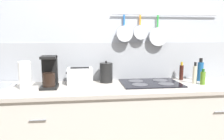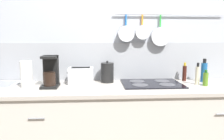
{
  "view_description": "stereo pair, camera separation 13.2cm",
  "coord_description": "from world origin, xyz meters",
  "px_view_note": "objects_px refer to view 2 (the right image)",
  "views": [
    {
      "loc": [
        -0.43,
        -2.14,
        1.45
      ],
      "look_at": [
        -0.16,
        0.0,
        1.11
      ],
      "focal_mm": 35.0,
      "sensor_mm": 36.0,
      "label": 1
    },
    {
      "loc": [
        -0.3,
        -2.15,
        1.45
      ],
      "look_at": [
        -0.16,
        0.0,
        1.11
      ],
      "focal_mm": 35.0,
      "sensor_mm": 36.0,
      "label": 2
    }
  ],
  "objects_px": {
    "bottle_cooking_wine": "(206,79)",
    "bottle_hot_sauce": "(204,72)",
    "paper_towel_roll": "(27,74)",
    "kettle": "(107,73)",
    "toaster": "(81,76)",
    "bottle_vinegar": "(184,73)",
    "bottle_sesame_oil": "(197,75)",
    "coffee_maker": "(50,74)"
  },
  "relations": [
    {
      "from": "bottle_sesame_oil",
      "to": "bottle_hot_sauce",
      "type": "relative_size",
      "value": 0.89
    },
    {
      "from": "coffee_maker",
      "to": "kettle",
      "type": "distance_m",
      "value": 0.61
    },
    {
      "from": "kettle",
      "to": "bottle_vinegar",
      "type": "bearing_deg",
      "value": 1.76
    },
    {
      "from": "coffee_maker",
      "to": "bottle_vinegar",
      "type": "height_order",
      "value": "coffee_maker"
    },
    {
      "from": "kettle",
      "to": "bottle_hot_sauce",
      "type": "relative_size",
      "value": 0.92
    },
    {
      "from": "toaster",
      "to": "bottle_hot_sauce",
      "type": "height_order",
      "value": "bottle_hot_sauce"
    },
    {
      "from": "bottle_cooking_wine",
      "to": "toaster",
      "type": "bearing_deg",
      "value": 171.97
    },
    {
      "from": "toaster",
      "to": "bottle_cooking_wine",
      "type": "relative_size",
      "value": 1.68
    },
    {
      "from": "kettle",
      "to": "bottle_vinegar",
      "type": "distance_m",
      "value": 0.88
    },
    {
      "from": "bottle_sesame_oil",
      "to": "toaster",
      "type": "bearing_deg",
      "value": 174.3
    },
    {
      "from": "bottle_sesame_oil",
      "to": "coffee_maker",
      "type": "bearing_deg",
      "value": 179.77
    },
    {
      "from": "toaster",
      "to": "bottle_cooking_wine",
      "type": "distance_m",
      "value": 1.3
    },
    {
      "from": "bottle_vinegar",
      "to": "bottle_hot_sauce",
      "type": "height_order",
      "value": "bottle_hot_sauce"
    },
    {
      "from": "bottle_sesame_oil",
      "to": "paper_towel_roll",
      "type": "bearing_deg",
      "value": -178.79
    },
    {
      "from": "coffee_maker",
      "to": "bottle_sesame_oil",
      "type": "height_order",
      "value": "coffee_maker"
    },
    {
      "from": "paper_towel_roll",
      "to": "bottle_hot_sauce",
      "type": "relative_size",
      "value": 1.03
    },
    {
      "from": "kettle",
      "to": "bottle_cooking_wine",
      "type": "height_order",
      "value": "kettle"
    },
    {
      "from": "toaster",
      "to": "bottle_vinegar",
      "type": "relative_size",
      "value": 1.33
    },
    {
      "from": "paper_towel_roll",
      "to": "bottle_cooking_wine",
      "type": "height_order",
      "value": "paper_towel_roll"
    },
    {
      "from": "kettle",
      "to": "toaster",
      "type": "bearing_deg",
      "value": -169.21
    },
    {
      "from": "paper_towel_roll",
      "to": "coffee_maker",
      "type": "relative_size",
      "value": 0.85
    },
    {
      "from": "coffee_maker",
      "to": "bottle_hot_sauce",
      "type": "xyz_separation_m",
      "value": [
        1.65,
        0.12,
        -0.02
      ]
    },
    {
      "from": "coffee_maker",
      "to": "bottle_vinegar",
      "type": "relative_size",
      "value": 1.5
    },
    {
      "from": "paper_towel_roll",
      "to": "bottle_hot_sauce",
      "type": "distance_m",
      "value": 1.88
    },
    {
      "from": "bottle_cooking_wine",
      "to": "paper_towel_roll",
      "type": "bearing_deg",
      "value": 179.29
    },
    {
      "from": "bottle_vinegar",
      "to": "bottle_cooking_wine",
      "type": "height_order",
      "value": "bottle_vinegar"
    },
    {
      "from": "paper_towel_roll",
      "to": "bottle_hot_sauce",
      "type": "height_order",
      "value": "paper_towel_roll"
    },
    {
      "from": "bottle_vinegar",
      "to": "bottle_sesame_oil",
      "type": "distance_m",
      "value": 0.21
    },
    {
      "from": "bottle_vinegar",
      "to": "coffee_maker",
      "type": "bearing_deg",
      "value": -172.31
    },
    {
      "from": "paper_towel_roll",
      "to": "coffee_maker",
      "type": "distance_m",
      "value": 0.23
    },
    {
      "from": "paper_towel_roll",
      "to": "kettle",
      "type": "height_order",
      "value": "paper_towel_roll"
    },
    {
      "from": "coffee_maker",
      "to": "bottle_hot_sauce",
      "type": "height_order",
      "value": "coffee_maker"
    },
    {
      "from": "bottle_cooking_wine",
      "to": "bottle_hot_sauce",
      "type": "distance_m",
      "value": 0.2
    },
    {
      "from": "paper_towel_roll",
      "to": "bottle_cooking_wine",
      "type": "xyz_separation_m",
      "value": [
        1.8,
        -0.02,
        -0.06
      ]
    },
    {
      "from": "bottle_cooking_wine",
      "to": "kettle",
      "type": "bearing_deg",
      "value": 166.75
    },
    {
      "from": "bottle_vinegar",
      "to": "bottle_cooking_wine",
      "type": "relative_size",
      "value": 1.27
    },
    {
      "from": "coffee_maker",
      "to": "kettle",
      "type": "bearing_deg",
      "value": 16.36
    },
    {
      "from": "coffee_maker",
      "to": "bottle_hot_sauce",
      "type": "relative_size",
      "value": 1.2
    },
    {
      "from": "toaster",
      "to": "bottle_cooking_wine",
      "type": "xyz_separation_m",
      "value": [
        1.29,
        -0.18,
        -0.01
      ]
    },
    {
      "from": "bottle_vinegar",
      "to": "paper_towel_roll",
      "type": "bearing_deg",
      "value": -171.89
    },
    {
      "from": "bottle_hot_sauce",
      "to": "toaster",
      "type": "bearing_deg",
      "value": -179.95
    },
    {
      "from": "paper_towel_roll",
      "to": "kettle",
      "type": "bearing_deg",
      "value": 14.88
    }
  ]
}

